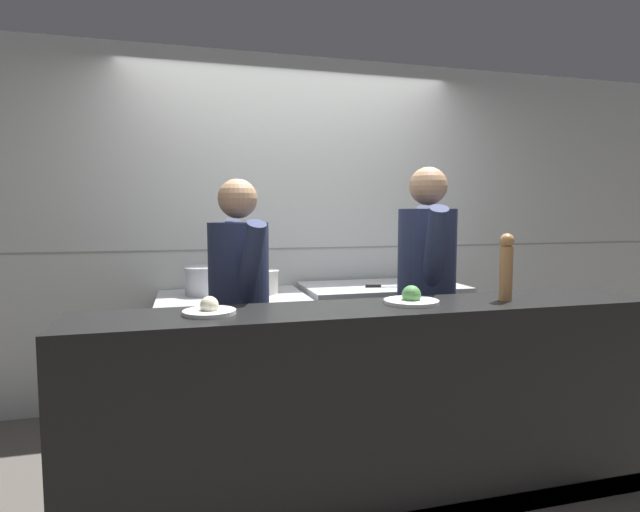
% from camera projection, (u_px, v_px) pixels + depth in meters
% --- Properties ---
extents(ground_plane, '(14.00, 14.00, 0.00)m').
position_uv_depth(ground_plane, '(341.00, 474.00, 2.72)').
color(ground_plane, '#4C4742').
extents(wall_back_tiled, '(8.00, 0.06, 2.60)m').
position_uv_depth(wall_back_tiled, '(292.00, 229.00, 3.86)').
color(wall_back_tiled, silver).
rests_on(wall_back_tiled, ground_plane).
extents(oven_range, '(0.98, 0.71, 0.87)m').
position_uv_depth(oven_range, '(233.00, 357.00, 3.42)').
color(oven_range, '#232326').
rests_on(oven_range, ground_plane).
extents(prep_counter, '(1.15, 0.65, 0.90)m').
position_uv_depth(prep_counter, '(382.00, 345.00, 3.70)').
color(prep_counter, '#B7BABF').
rests_on(prep_counter, ground_plane).
extents(pass_counter, '(2.82, 0.45, 0.99)m').
position_uv_depth(pass_counter, '(381.00, 409.00, 2.39)').
color(pass_counter, black).
rests_on(pass_counter, ground_plane).
extents(stock_pot, '(0.25, 0.25, 0.19)m').
position_uv_depth(stock_pot, '(203.00, 280.00, 3.38)').
color(stock_pot, '#B7BABF').
rests_on(stock_pot, oven_range).
extents(sauce_pot, '(0.23, 0.23, 0.16)m').
position_uv_depth(sauce_pot, '(262.00, 281.00, 3.45)').
color(sauce_pot, beige).
rests_on(sauce_pot, oven_range).
extents(chefs_knife, '(0.36, 0.09, 0.02)m').
position_uv_depth(chefs_knife, '(386.00, 286.00, 3.55)').
color(chefs_knife, '#B7BABF').
rests_on(chefs_knife, prep_counter).
extents(plated_dish_main, '(0.23, 0.23, 0.08)m').
position_uv_depth(plated_dish_main, '(209.00, 310.00, 2.16)').
color(plated_dish_main, white).
rests_on(plated_dish_main, pass_counter).
extents(plated_dish_appetiser, '(0.27, 0.27, 0.09)m').
position_uv_depth(plated_dish_appetiser, '(411.00, 299.00, 2.41)').
color(plated_dish_appetiser, white).
rests_on(plated_dish_appetiser, pass_counter).
extents(pepper_mill, '(0.07, 0.07, 0.34)m').
position_uv_depth(pepper_mill, '(506.00, 266.00, 2.47)').
color(pepper_mill, '#AD7A47').
rests_on(pepper_mill, pass_counter).
extents(chef_head_cook, '(0.39, 0.70, 1.61)m').
position_uv_depth(chef_head_cook, '(239.00, 310.00, 2.72)').
color(chef_head_cook, black).
rests_on(chef_head_cook, ground_plane).
extents(chef_sous, '(0.43, 0.73, 1.69)m').
position_uv_depth(chef_sous, '(426.00, 293.00, 2.99)').
color(chef_sous, black).
rests_on(chef_sous, ground_plane).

